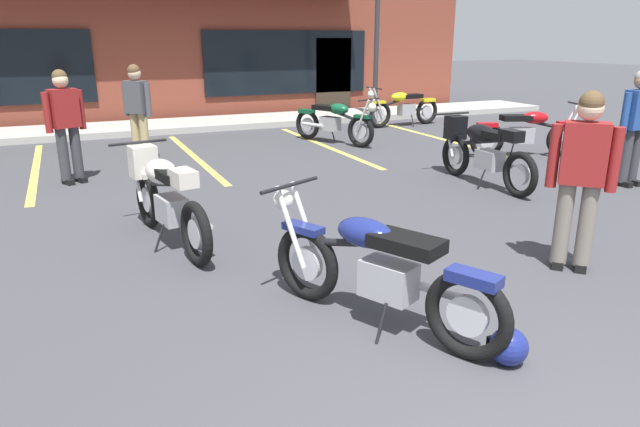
# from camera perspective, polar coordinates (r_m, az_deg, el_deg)

# --- Properties ---
(ground_plane) EXTENTS (80.00, 80.00, 0.00)m
(ground_plane) POSITION_cam_1_polar(r_m,az_deg,el_deg) (6.18, -2.89, -2.73)
(ground_plane) COLOR #3D3D42
(sidewalk_kerb) EXTENTS (22.00, 1.80, 0.14)m
(sidewalk_kerb) POSITION_cam_1_polar(r_m,az_deg,el_deg) (14.29, -15.56, 8.44)
(sidewalk_kerb) COLOR #A8A59E
(sidewalk_kerb) RESTS_ON ground_plane
(brick_storefront_building) EXTENTS (18.45, 6.13, 4.03)m
(brick_storefront_building) POSITION_cam_1_polar(r_m,az_deg,el_deg) (17.89, -18.05, 16.18)
(brick_storefront_building) COLOR brown
(brick_storefront_building) RESTS_ON ground_plane
(painted_stall_lines) EXTENTS (10.75, 4.80, 0.01)m
(painted_stall_lines) POSITION_cam_1_polar(r_m,az_deg,el_deg) (10.81, -12.51, 5.62)
(painted_stall_lines) COLOR #DBCC4C
(painted_stall_lines) RESTS_ON ground_plane
(motorcycle_foreground_classic) EXTENTS (1.20, 1.95, 0.98)m
(motorcycle_foreground_classic) POSITION_cam_1_polar(r_m,az_deg,el_deg) (4.27, 5.77, -5.51)
(motorcycle_foreground_classic) COLOR black
(motorcycle_foreground_classic) RESTS_ON ground_plane
(motorcycle_red_sportbike) EXTENTS (0.78, 2.10, 0.98)m
(motorcycle_red_sportbike) POSITION_cam_1_polar(r_m,az_deg,el_deg) (6.23, -15.34, 1.94)
(motorcycle_red_sportbike) COLOR black
(motorcycle_red_sportbike) RESTS_ON ground_plane
(motorcycle_black_cruiser) EXTENTS (2.03, 1.02, 0.98)m
(motorcycle_black_cruiser) POSITION_cam_1_polar(r_m,az_deg,el_deg) (11.12, 20.13, 7.71)
(motorcycle_black_cruiser) COLOR black
(motorcycle_black_cruiser) RESTS_ON ground_plane
(motorcycle_silver_naked) EXTENTS (0.66, 2.11, 0.98)m
(motorcycle_silver_naked) POSITION_cam_1_polar(r_m,az_deg,el_deg) (8.79, 15.92, 6.24)
(motorcycle_silver_naked) COLOR black
(motorcycle_silver_naked) RESTS_ON ground_plane
(motorcycle_blue_standard) EXTENTS (2.11, 0.66, 0.98)m
(motorcycle_blue_standard) POSITION_cam_1_polar(r_m,az_deg,el_deg) (14.40, 8.35, 10.52)
(motorcycle_blue_standard) COLOR black
(motorcycle_blue_standard) RESTS_ON ground_plane
(motorcycle_green_cafe_racer) EXTENTS (1.16, 1.97, 0.98)m
(motorcycle_green_cafe_racer) POSITION_cam_1_polar(r_m,az_deg,el_deg) (11.83, 1.41, 9.27)
(motorcycle_green_cafe_racer) COLOR black
(motorcycle_green_cafe_racer) RESTS_ON ground_plane
(person_in_black_shirt) EXTENTS (0.47, 0.52, 1.68)m
(person_in_black_shirt) POSITION_cam_1_polar(r_m,az_deg,el_deg) (10.57, -17.87, 10.16)
(person_in_black_shirt) COLOR black
(person_in_black_shirt) RESTS_ON ground_plane
(person_in_shorts_foreground) EXTENTS (0.59, 0.39, 1.68)m
(person_in_shorts_foreground) POSITION_cam_1_polar(r_m,az_deg,el_deg) (9.24, -24.21, 8.58)
(person_in_shorts_foreground) COLOR black
(person_in_shorts_foreground) RESTS_ON ground_plane
(person_by_back_row) EXTENTS (0.49, 0.50, 1.68)m
(person_by_back_row) POSITION_cam_1_polar(r_m,az_deg,el_deg) (5.65, 24.83, 3.82)
(person_by_back_row) COLOR black
(person_by_back_row) RESTS_ON ground_plane
(person_near_building) EXTENTS (0.60, 0.28, 1.68)m
(person_near_building) POSITION_cam_1_polar(r_m,az_deg,el_deg) (9.48, 29.16, 8.09)
(person_near_building) COLOR black
(person_near_building) RESTS_ON ground_plane
(helmet_on_pavement) EXTENTS (0.26, 0.26, 0.26)m
(helmet_on_pavement) POSITION_cam_1_polar(r_m,az_deg,el_deg) (4.10, 18.41, -12.57)
(helmet_on_pavement) COLOR navy
(helmet_on_pavement) RESTS_ON ground_plane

